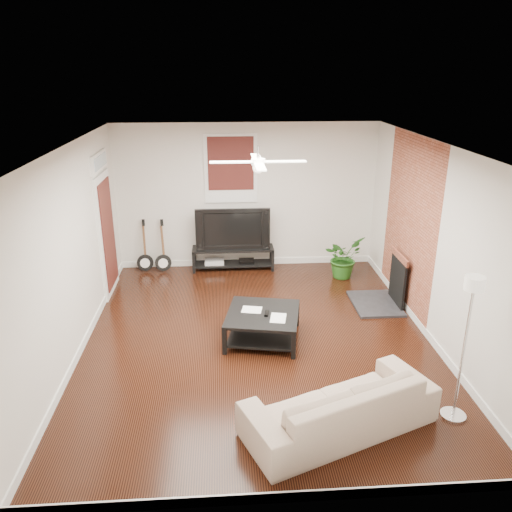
{
  "coord_description": "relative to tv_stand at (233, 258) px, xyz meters",
  "views": [
    {
      "loc": [
        -0.47,
        -6.53,
        3.75
      ],
      "look_at": [
        0.0,
        0.4,
        1.15
      ],
      "focal_mm": 35.54,
      "sensor_mm": 36.0,
      "label": 1
    }
  ],
  "objects": [
    {
      "name": "room",
      "position": [
        0.29,
        -2.78,
        1.18
      ],
      "size": [
        5.01,
        6.01,
        2.81
      ],
      "color": "black",
      "rests_on": "ground"
    },
    {
      "name": "window_back",
      "position": [
        -0.01,
        0.19,
        1.73
      ],
      "size": [
        1.0,
        0.06,
        1.3
      ],
      "primitive_type": "cube",
      "color": "#39100F",
      "rests_on": "wall_back"
    },
    {
      "name": "sofa",
      "position": [
        1.04,
        -4.79,
        0.09
      ],
      "size": [
        2.29,
        1.59,
        0.62
      ],
      "primitive_type": "imported",
      "rotation": [
        0.0,
        0.0,
        3.53
      ],
      "color": "#C8B696",
      "rests_on": "floor"
    },
    {
      "name": "floor_lamp",
      "position": [
        2.39,
        -4.69,
        0.65
      ],
      "size": [
        0.38,
        0.38,
        1.74
      ],
      "primitive_type": null,
      "rotation": [
        0.0,
        0.0,
        0.39
      ],
      "color": "silver",
      "rests_on": "floor"
    },
    {
      "name": "tv",
      "position": [
        0.0,
        0.02,
        0.63
      ],
      "size": [
        1.42,
        0.19,
        0.82
      ],
      "primitive_type": "imported",
      "color": "black",
      "rests_on": "tv_stand"
    },
    {
      "name": "guitar_right",
      "position": [
        -1.36,
        -0.06,
        0.29
      ],
      "size": [
        0.36,
        0.29,
        1.02
      ],
      "primitive_type": null,
      "rotation": [
        0.0,
        0.0,
        0.23
      ],
      "color": "black",
      "rests_on": "floor"
    },
    {
      "name": "door_left",
      "position": [
        -2.17,
        -0.88,
        1.03
      ],
      "size": [
        0.08,
        1.0,
        2.5
      ],
      "primitive_type": "cube",
      "color": "white",
      "rests_on": "wall_left"
    },
    {
      "name": "potted_plant",
      "position": [
        2.06,
        -0.54,
        0.17
      ],
      "size": [
        0.94,
        0.93,
        0.79
      ],
      "primitive_type": "imported",
      "rotation": [
        0.0,
        0.0,
        0.72
      ],
      "color": "#235B1A",
      "rests_on": "floor"
    },
    {
      "name": "fireplace",
      "position": [
        2.49,
        -1.78,
        0.24
      ],
      "size": [
        0.8,
        1.1,
        0.92
      ],
      "primitive_type": "cube",
      "color": "black",
      "rests_on": "floor"
    },
    {
      "name": "coffee_table",
      "position": [
        0.36,
        -2.79,
        -0.01
      ],
      "size": [
        1.19,
        1.19,
        0.43
      ],
      "primitive_type": "cube",
      "rotation": [
        0.0,
        0.0,
        -0.19
      ],
      "color": "black",
      "rests_on": "floor"
    },
    {
      "name": "guitar_left",
      "position": [
        -1.71,
        -0.03,
        0.29
      ],
      "size": [
        0.34,
        0.26,
        1.02
      ],
      "primitive_type": null,
      "rotation": [
        0.0,
        0.0,
        0.12
      ],
      "color": "black",
      "rests_on": "floor"
    },
    {
      "name": "tv_stand",
      "position": [
        0.0,
        0.0,
        0.0
      ],
      "size": [
        1.58,
        0.42,
        0.44
      ],
      "primitive_type": "cube",
      "color": "black",
      "rests_on": "floor"
    },
    {
      "name": "ceiling_fan",
      "position": [
        0.29,
        -2.78,
        2.38
      ],
      "size": [
        1.24,
        1.24,
        0.32
      ],
      "primitive_type": null,
      "color": "white",
      "rests_on": "ceiling"
    },
    {
      "name": "brick_accent",
      "position": [
        2.78,
        -1.78,
        1.18
      ],
      "size": [
        0.02,
        2.2,
        2.8
      ],
      "primitive_type": "cube",
      "color": "brown",
      "rests_on": "floor"
    }
  ]
}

